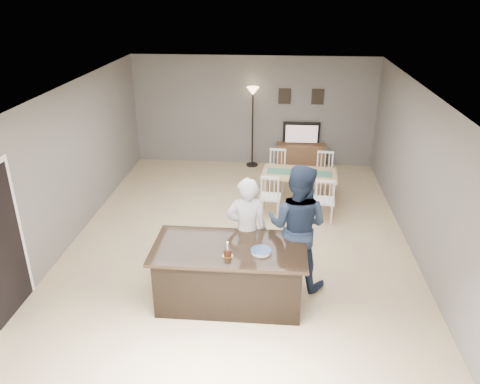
# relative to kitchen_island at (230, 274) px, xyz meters

# --- Properties ---
(floor) EXTENTS (8.00, 8.00, 0.00)m
(floor) POSITION_rel_kitchen_island_xyz_m (0.00, 1.80, -0.45)
(floor) COLOR tan
(floor) RESTS_ON ground
(room_shell) EXTENTS (8.00, 8.00, 8.00)m
(room_shell) POSITION_rel_kitchen_island_xyz_m (0.00, 1.80, 1.22)
(room_shell) COLOR slate
(room_shell) RESTS_ON floor
(kitchen_island) EXTENTS (2.15, 1.10, 0.90)m
(kitchen_island) POSITION_rel_kitchen_island_xyz_m (0.00, 0.00, 0.00)
(kitchen_island) COLOR black
(kitchen_island) RESTS_ON floor
(tv_console) EXTENTS (1.20, 0.40, 0.60)m
(tv_console) POSITION_rel_kitchen_island_xyz_m (1.20, 5.57, -0.15)
(tv_console) COLOR brown
(tv_console) RESTS_ON floor
(television) EXTENTS (0.91, 0.12, 0.53)m
(television) POSITION_rel_kitchen_island_xyz_m (1.20, 5.64, 0.41)
(television) COLOR black
(television) RESTS_ON tv_console
(tv_screen_glow) EXTENTS (0.78, 0.00, 0.78)m
(tv_screen_glow) POSITION_rel_kitchen_island_xyz_m (1.20, 5.56, 0.42)
(tv_screen_glow) COLOR orange
(tv_screen_glow) RESTS_ON tv_console
(picture_frames) EXTENTS (1.10, 0.02, 0.38)m
(picture_frames) POSITION_rel_kitchen_island_xyz_m (1.15, 5.78, 1.30)
(picture_frames) COLOR black
(picture_frames) RESTS_ON room_shell
(woman) EXTENTS (0.67, 0.49, 1.72)m
(woman) POSITION_rel_kitchen_island_xyz_m (0.20, 0.55, 0.40)
(woman) COLOR silver
(woman) RESTS_ON floor
(man) EXTENTS (1.13, 1.01, 1.94)m
(man) POSITION_rel_kitchen_island_xyz_m (0.95, 0.55, 0.52)
(man) COLOR #1B263C
(man) RESTS_ON floor
(birthday_cake) EXTENTS (0.14, 0.14, 0.22)m
(birthday_cake) POSITION_rel_kitchen_island_xyz_m (0.00, -0.24, 0.50)
(birthday_cake) COLOR gold
(birthday_cake) RESTS_ON kitchen_island
(plate_stack) EXTENTS (0.28, 0.28, 0.04)m
(plate_stack) POSITION_rel_kitchen_island_xyz_m (0.45, -0.11, 0.47)
(plate_stack) COLOR white
(plate_stack) RESTS_ON kitchen_island
(dining_table) EXTENTS (1.58, 1.81, 0.92)m
(dining_table) POSITION_rel_kitchen_island_xyz_m (1.09, 3.37, 0.13)
(dining_table) COLOR tan
(dining_table) RESTS_ON floor
(floor_lamp) EXTENTS (0.30, 0.30, 1.99)m
(floor_lamp) POSITION_rel_kitchen_island_xyz_m (-0.01, 5.59, 1.09)
(floor_lamp) COLOR black
(floor_lamp) RESTS_ON floor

